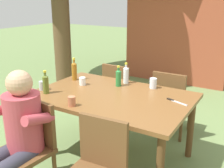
{
  "coord_description": "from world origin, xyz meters",
  "views": [
    {
      "loc": [
        1.38,
        -2.3,
        1.75
      ],
      "look_at": [
        0.0,
        0.0,
        0.88
      ],
      "focal_mm": 43.2,
      "sensor_mm": 36.0,
      "label": 1
    }
  ],
  "objects_px": {
    "bottle_green": "(118,77)",
    "bottle_clear": "(126,74)",
    "dining_table": "(112,102)",
    "chair_far_right": "(171,100)",
    "person_in_white_shirt": "(17,132)",
    "table_knife": "(175,101)",
    "brick_kiosk": "(187,10)",
    "cup_terracotta": "(72,101)",
    "chair_far_left": "(120,90)",
    "cup_white": "(82,81)",
    "cup_glass": "(153,83)",
    "bottle_olive": "(46,84)",
    "chair_near_left": "(29,144)",
    "cup_steel": "(42,86)",
    "bottle_amber": "(74,70)"
  },
  "relations": [
    {
      "from": "chair_far_right",
      "to": "person_in_white_shirt",
      "type": "height_order",
      "value": "person_in_white_shirt"
    },
    {
      "from": "cup_steel",
      "to": "brick_kiosk",
      "type": "distance_m",
      "value": 4.16
    },
    {
      "from": "chair_far_right",
      "to": "bottle_clear",
      "type": "bearing_deg",
      "value": -136.52
    },
    {
      "from": "cup_steel",
      "to": "cup_white",
      "type": "xyz_separation_m",
      "value": [
        0.28,
        0.37,
        -0.0
      ]
    },
    {
      "from": "person_in_white_shirt",
      "to": "chair_far_right",
      "type": "bearing_deg",
      "value": 67.64
    },
    {
      "from": "dining_table",
      "to": "chair_near_left",
      "type": "height_order",
      "value": "chair_near_left"
    },
    {
      "from": "cup_white",
      "to": "table_knife",
      "type": "bearing_deg",
      "value": 2.41
    },
    {
      "from": "cup_terracotta",
      "to": "chair_far_left",
      "type": "bearing_deg",
      "value": 98.91
    },
    {
      "from": "bottle_green",
      "to": "cup_glass",
      "type": "distance_m",
      "value": 0.4
    },
    {
      "from": "bottle_olive",
      "to": "table_knife",
      "type": "height_order",
      "value": "bottle_olive"
    },
    {
      "from": "person_in_white_shirt",
      "to": "bottle_clear",
      "type": "height_order",
      "value": "person_in_white_shirt"
    },
    {
      "from": "bottle_olive",
      "to": "person_in_white_shirt",
      "type": "bearing_deg",
      "value": -67.57
    },
    {
      "from": "chair_near_left",
      "to": "cup_steel",
      "type": "bearing_deg",
      "value": 123.34
    },
    {
      "from": "bottle_amber",
      "to": "brick_kiosk",
      "type": "distance_m",
      "value": 3.67
    },
    {
      "from": "bottle_green",
      "to": "bottle_amber",
      "type": "distance_m",
      "value": 0.59
    },
    {
      "from": "brick_kiosk",
      "to": "cup_glass",
      "type": "bearing_deg",
      "value": -78.99
    },
    {
      "from": "bottle_olive",
      "to": "chair_near_left",
      "type": "bearing_deg",
      "value": -62.75
    },
    {
      "from": "person_in_white_shirt",
      "to": "cup_steel",
      "type": "relative_size",
      "value": 11.82
    },
    {
      "from": "dining_table",
      "to": "bottle_green",
      "type": "relative_size",
      "value": 6.79
    },
    {
      "from": "dining_table",
      "to": "bottle_clear",
      "type": "relative_size",
      "value": 6.55
    },
    {
      "from": "dining_table",
      "to": "bottle_green",
      "type": "distance_m",
      "value": 0.36
    },
    {
      "from": "person_in_white_shirt",
      "to": "table_knife",
      "type": "relative_size",
      "value": 5.04
    },
    {
      "from": "cup_glass",
      "to": "table_knife",
      "type": "distance_m",
      "value": 0.45
    },
    {
      "from": "bottle_olive",
      "to": "table_knife",
      "type": "bearing_deg",
      "value": 20.53
    },
    {
      "from": "bottle_green",
      "to": "bottle_clear",
      "type": "height_order",
      "value": "bottle_clear"
    },
    {
      "from": "table_knife",
      "to": "brick_kiosk",
      "type": "xyz_separation_m",
      "value": [
        -1.01,
        3.67,
        0.71
      ]
    },
    {
      "from": "bottle_green",
      "to": "cup_terracotta",
      "type": "xyz_separation_m",
      "value": [
        -0.08,
        -0.75,
        -0.06
      ]
    },
    {
      "from": "bottle_amber",
      "to": "bottle_clear",
      "type": "relative_size",
      "value": 1.12
    },
    {
      "from": "bottle_olive",
      "to": "brick_kiosk",
      "type": "relative_size",
      "value": 0.09
    },
    {
      "from": "bottle_green",
      "to": "bottle_clear",
      "type": "distance_m",
      "value": 0.14
    },
    {
      "from": "chair_far_right",
      "to": "cup_steel",
      "type": "xyz_separation_m",
      "value": [
        -1.12,
        -1.11,
        0.32
      ]
    },
    {
      "from": "chair_near_left",
      "to": "table_knife",
      "type": "xyz_separation_m",
      "value": [
        1.0,
        1.0,
        0.27
      ]
    },
    {
      "from": "cup_glass",
      "to": "brick_kiosk",
      "type": "height_order",
      "value": "brick_kiosk"
    },
    {
      "from": "dining_table",
      "to": "cup_white",
      "type": "relative_size",
      "value": 17.85
    },
    {
      "from": "bottle_green",
      "to": "cup_terracotta",
      "type": "relative_size",
      "value": 2.57
    },
    {
      "from": "dining_table",
      "to": "bottle_clear",
      "type": "height_order",
      "value": "bottle_clear"
    },
    {
      "from": "chair_near_left",
      "to": "cup_terracotta",
      "type": "relative_size",
      "value": 9.22
    },
    {
      "from": "chair_near_left",
      "to": "bottle_green",
      "type": "xyz_separation_m",
      "value": [
        0.27,
        1.14,
        0.37
      ]
    },
    {
      "from": "bottle_clear",
      "to": "cup_glass",
      "type": "xyz_separation_m",
      "value": [
        0.35,
        -0.01,
        -0.05
      ]
    },
    {
      "from": "table_knife",
      "to": "bottle_clear",
      "type": "bearing_deg",
      "value": 158.39
    },
    {
      "from": "cup_steel",
      "to": "cup_terracotta",
      "type": "xyz_separation_m",
      "value": [
        0.57,
        -0.19,
        -0.0
      ]
    },
    {
      "from": "chair_far_right",
      "to": "bottle_olive",
      "type": "xyz_separation_m",
      "value": [
        -1.0,
        -1.17,
        0.38
      ]
    },
    {
      "from": "chair_near_left",
      "to": "brick_kiosk",
      "type": "relative_size",
      "value": 0.31
    },
    {
      "from": "bottle_clear",
      "to": "brick_kiosk",
      "type": "bearing_deg",
      "value": 95.2
    },
    {
      "from": "cup_white",
      "to": "cup_glass",
      "type": "relative_size",
      "value": 0.79
    },
    {
      "from": "dining_table",
      "to": "bottle_green",
      "type": "height_order",
      "value": "bottle_green"
    },
    {
      "from": "person_in_white_shirt",
      "to": "cup_terracotta",
      "type": "xyz_separation_m",
      "value": [
        0.2,
        0.5,
        0.15
      ]
    },
    {
      "from": "dining_table",
      "to": "person_in_white_shirt",
      "type": "height_order",
      "value": "person_in_white_shirt"
    },
    {
      "from": "bottle_clear",
      "to": "cup_white",
      "type": "height_order",
      "value": "bottle_clear"
    },
    {
      "from": "chair_far_left",
      "to": "table_knife",
      "type": "distance_m",
      "value": 1.26
    }
  ]
}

